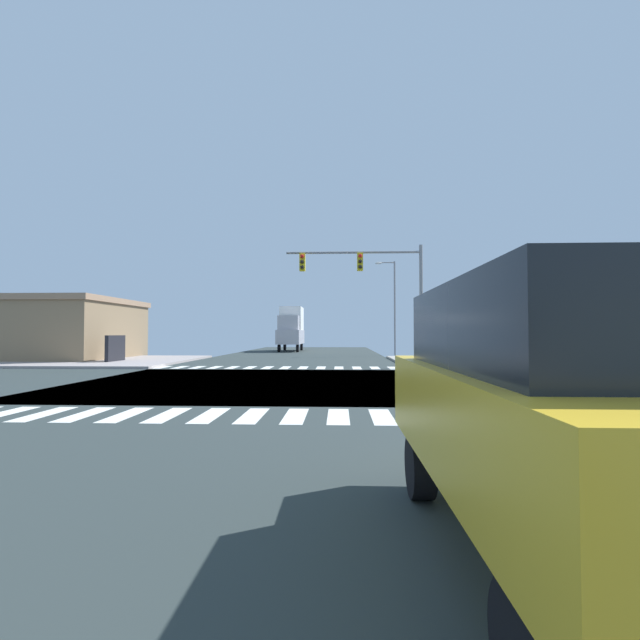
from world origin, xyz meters
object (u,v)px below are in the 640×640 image
object	(u,v)px
traffic_signal_mast	(369,276)
street_lamp	(392,299)
bank_building	(53,329)
box_truck_farside_1	(291,328)
suv_trailing_2	(551,397)

from	to	relation	value
traffic_signal_mast	street_lamp	distance (m)	14.19
bank_building	box_truck_farside_1	size ratio (longest dim) A/B	1.66
box_truck_farside_1	suv_trailing_2	xyz separation A→B (m)	(7.00, -44.99, -1.17)
bank_building	street_lamp	bearing A→B (deg)	16.06
street_lamp	bank_building	size ratio (longest dim) A/B	0.69
street_lamp	suv_trailing_2	bearing A→B (deg)	-94.66
suv_trailing_2	street_lamp	bearing A→B (deg)	85.34
street_lamp	box_truck_farside_1	distance (m)	13.86
street_lamp	box_truck_farside_1	world-z (taller)	street_lamp
box_truck_farside_1	suv_trailing_2	distance (m)	45.55
bank_building	suv_trailing_2	xyz separation A→B (m)	(22.78, -28.19, -0.85)
street_lamp	bank_building	xyz separation A→B (m)	(-25.68, -7.39, -2.68)
traffic_signal_mast	suv_trailing_2	xyz separation A→B (m)	(0.04, -21.70, -3.78)
bank_building	box_truck_farside_1	distance (m)	23.05
traffic_signal_mast	bank_building	size ratio (longest dim) A/B	0.65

